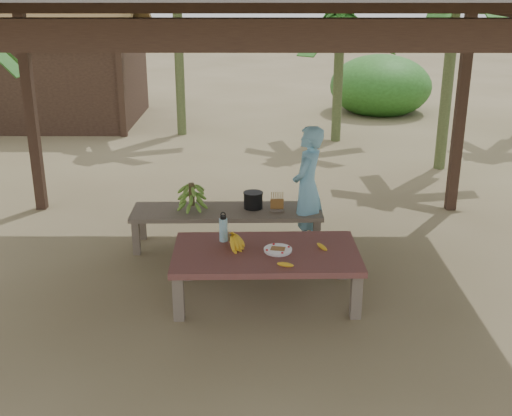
{
  "coord_description": "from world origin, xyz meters",
  "views": [
    {
      "loc": [
        0.18,
        -5.97,
        3.01
      ],
      "look_at": [
        0.15,
        0.12,
        0.8
      ],
      "focal_mm": 45.0,
      "sensor_mm": 36.0,
      "label": 1
    }
  ],
  "objects_px": {
    "work_table": "(266,257)",
    "ripe_banana_bunch": "(230,241)",
    "water_flask": "(223,229)",
    "woman": "(307,188)",
    "cooking_pot": "(253,200)",
    "bench": "(227,214)",
    "plate": "(278,250)"
  },
  "relations": [
    {
      "from": "ripe_banana_bunch",
      "to": "plate",
      "type": "distance_m",
      "value": 0.48
    },
    {
      "from": "plate",
      "to": "woman",
      "type": "xyz_separation_m",
      "value": [
        0.37,
        1.32,
        0.2
      ]
    },
    {
      "from": "water_flask",
      "to": "work_table",
      "type": "bearing_deg",
      "value": -30.62
    },
    {
      "from": "water_flask",
      "to": "woman",
      "type": "distance_m",
      "value": 1.39
    },
    {
      "from": "bench",
      "to": "water_flask",
      "type": "xyz_separation_m",
      "value": [
        0.02,
        -1.04,
        0.23
      ]
    },
    {
      "from": "plate",
      "to": "water_flask",
      "type": "xyz_separation_m",
      "value": [
        -0.54,
        0.27,
        0.11
      ]
    },
    {
      "from": "plate",
      "to": "cooking_pot",
      "type": "relative_size",
      "value": 1.25
    },
    {
      "from": "work_table",
      "to": "cooking_pot",
      "type": "xyz_separation_m",
      "value": [
        -0.14,
        1.36,
        0.11
      ]
    },
    {
      "from": "bench",
      "to": "plate",
      "type": "relative_size",
      "value": 8.05
    },
    {
      "from": "work_table",
      "to": "cooking_pot",
      "type": "height_order",
      "value": "cooking_pot"
    },
    {
      "from": "bench",
      "to": "ripe_banana_bunch",
      "type": "bearing_deg",
      "value": -87.16
    },
    {
      "from": "work_table",
      "to": "woman",
      "type": "height_order",
      "value": "woman"
    },
    {
      "from": "bench",
      "to": "cooking_pot",
      "type": "bearing_deg",
      "value": 11.18
    },
    {
      "from": "work_table",
      "to": "bench",
      "type": "relative_size",
      "value": 0.83
    },
    {
      "from": "plate",
      "to": "water_flask",
      "type": "distance_m",
      "value": 0.61
    },
    {
      "from": "ripe_banana_bunch",
      "to": "cooking_pot",
      "type": "relative_size",
      "value": 1.26
    },
    {
      "from": "work_table",
      "to": "plate",
      "type": "xyz_separation_m",
      "value": [
        0.11,
        -0.02,
        0.08
      ]
    },
    {
      "from": "bench",
      "to": "cooking_pot",
      "type": "height_order",
      "value": "cooking_pot"
    },
    {
      "from": "work_table",
      "to": "plate",
      "type": "bearing_deg",
      "value": -11.51
    },
    {
      "from": "cooking_pot",
      "to": "plate",
      "type": "bearing_deg",
      "value": -79.71
    },
    {
      "from": "ripe_banana_bunch",
      "to": "water_flask",
      "type": "bearing_deg",
      "value": 109.6
    },
    {
      "from": "work_table",
      "to": "bench",
      "type": "height_order",
      "value": "work_table"
    },
    {
      "from": "water_flask",
      "to": "bench",
      "type": "bearing_deg",
      "value": 90.96
    },
    {
      "from": "work_table",
      "to": "ripe_banana_bunch",
      "type": "height_order",
      "value": "ripe_banana_bunch"
    },
    {
      "from": "ripe_banana_bunch",
      "to": "water_flask",
      "type": "height_order",
      "value": "water_flask"
    },
    {
      "from": "work_table",
      "to": "water_flask",
      "type": "height_order",
      "value": "water_flask"
    },
    {
      "from": "woman",
      "to": "cooking_pot",
      "type": "bearing_deg",
      "value": -73.58
    },
    {
      "from": "work_table",
      "to": "bench",
      "type": "xyz_separation_m",
      "value": [
        -0.44,
        1.29,
        -0.04
      ]
    },
    {
      "from": "ripe_banana_bunch",
      "to": "woman",
      "type": "xyz_separation_m",
      "value": [
        0.84,
        1.24,
        0.14
      ]
    },
    {
      "from": "water_flask",
      "to": "plate",
      "type": "bearing_deg",
      "value": -26.73
    },
    {
      "from": "work_table",
      "to": "ripe_banana_bunch",
      "type": "xyz_separation_m",
      "value": [
        -0.35,
        0.05,
        0.15
      ]
    },
    {
      "from": "bench",
      "to": "woman",
      "type": "bearing_deg",
      "value": -1.02
    }
  ]
}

